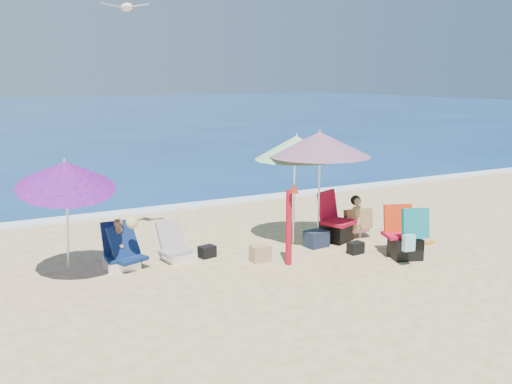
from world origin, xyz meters
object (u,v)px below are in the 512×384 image
camp_chair_left (336,226)px  person_left (122,243)px  chair_rainbow (176,250)px  umbrella_turquoise (320,144)px  camp_chair_right (406,239)px  umbrella_blue (66,175)px  furled_umbrella (290,220)px  umbrella_striped (296,148)px  person_center (357,218)px  seagull (126,7)px  chair_navy (121,256)px

camp_chair_left → person_left: size_ratio=1.07×
camp_chair_left → person_left: camp_chair_left is taller
chair_rainbow → umbrella_turquoise: bearing=-8.6°
chair_rainbow → camp_chair_right: 3.77m
umbrella_blue → furled_umbrella: size_ratio=1.44×
umbrella_striped → person_left: bearing=178.8°
umbrella_blue → chair_rainbow: size_ratio=3.14×
person_center → camp_chair_right: bearing=-92.9°
camp_chair_left → person_center: bearing=-5.0°
camp_chair_right → umbrella_striped: bearing=122.2°
umbrella_blue → seagull: 3.04m
umbrella_blue → seagull: (1.32, 1.16, 2.48)m
person_left → seagull: (0.50, 0.92, 3.67)m
camp_chair_left → person_left: bearing=174.7°
umbrella_striped → camp_chair_left: bearing=-22.7°
chair_rainbow → person_left: person_left is taller
umbrella_blue → seagull: size_ratio=2.58×
umbrella_striped → seagull: size_ratio=2.63×
chair_navy → camp_chair_right: 4.62m
camp_chair_left → person_center: 0.46m
umbrella_blue → umbrella_turquoise: bearing=-2.6°
umbrella_striped → furled_umbrella: size_ratio=1.47×
chair_rainbow → seagull: (-0.38, 0.96, 3.90)m
umbrella_turquoise → furled_umbrella: umbrella_turquoise is taller
camp_chair_left → chair_navy: bearing=174.4°
person_center → seagull: 5.45m
person_center → person_left: bearing=174.7°
umbrella_blue → person_left: size_ratio=2.23×
chair_navy → chair_rainbow: (0.90, -0.07, -0.02)m
umbrella_blue → furled_umbrella: 3.43m
umbrella_turquoise → camp_chair_right: size_ratio=2.55×
umbrella_turquoise → person_left: umbrella_turquoise is taller
umbrella_striped → camp_chair_right: umbrella_striped is taller
umbrella_turquoise → umbrella_striped: bearing=125.4°
umbrella_turquoise → camp_chair_left: bearing=8.7°
umbrella_striped → camp_chair_left: umbrella_striped is taller
umbrella_turquoise → chair_navy: size_ratio=3.32×
chair_navy → camp_chair_right: bearing=-22.9°
umbrella_turquoise → umbrella_striped: umbrella_turquoise is taller
chair_rainbow → person_center: (3.41, -0.35, 0.22)m
umbrella_striped → furled_umbrella: (-0.79, -1.08, -0.99)m
furled_umbrella → chair_navy: size_ratio=1.94×
umbrella_turquoise → person_left: bearing=172.9°
furled_umbrella → camp_chair_left: size_ratio=1.45×
umbrella_blue → person_left: bearing=15.9°
chair_rainbow → camp_chair_right: (3.35, -1.73, 0.16)m
chair_rainbow → person_center: person_center is taller
chair_rainbow → person_center: size_ratio=0.79×
umbrella_turquoise → umbrella_striped: (-0.25, 0.36, -0.08)m
umbrella_turquoise → person_left: size_ratio=2.65×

